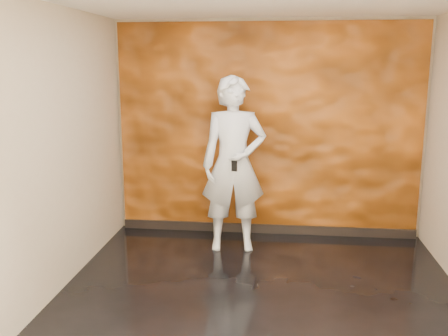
% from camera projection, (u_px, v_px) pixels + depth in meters
% --- Properties ---
extents(room, '(4.02, 4.02, 2.81)m').
position_uv_depth(room, '(262.00, 158.00, 4.56)').
color(room, black).
rests_on(room, ground).
extents(feature_wall, '(3.90, 0.06, 2.75)m').
position_uv_depth(feature_wall, '(268.00, 131.00, 6.47)').
color(feature_wall, '#C25E15').
rests_on(feature_wall, ground).
extents(baseboard, '(3.90, 0.04, 0.12)m').
position_uv_depth(baseboard, '(266.00, 229.00, 6.71)').
color(baseboard, black).
rests_on(baseboard, ground).
extents(man, '(0.83, 0.60, 2.11)m').
position_uv_depth(man, '(234.00, 164.00, 5.97)').
color(man, '#ACB3BC').
rests_on(man, ground).
extents(phone, '(0.07, 0.03, 0.13)m').
position_uv_depth(phone, '(234.00, 166.00, 5.69)').
color(phone, black).
rests_on(phone, man).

